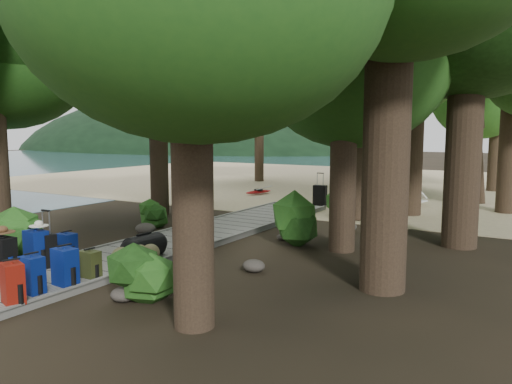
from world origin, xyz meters
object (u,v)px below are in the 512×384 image
Objects in this scene: backpack_left_c at (36,247)px; backpack_right_a at (13,281)px; backpack_right_b at (32,273)px; backpack_right_c at (65,265)px; suitcase_on_boardwalk at (48,250)px; backpack_right_d at (90,263)px; lone_suitcase_on_sand at (320,195)px; duffel_right_khaki at (136,255)px; backpack_left_d at (67,244)px; sun_lounger at (410,198)px; kayak at (259,191)px; backpack_left_b at (3,254)px; duffel_right_black at (144,247)px.

backpack_left_c is 2.02m from backpack_right_a.
backpack_right_b is 0.55m from backpack_right_c.
backpack_right_a is 1.07× the size of suitcase_on_boardwalk.
backpack_right_c reaches higher than backpack_right_d.
backpack_left_c is 1.08× the size of lone_suitcase_on_sand.
backpack_left_c is 1.37× the size of duffel_right_khaki.
backpack_left_d is 2.23m from backpack_right_b.
sun_lounger is at bearing 84.51° from backpack_right_c.
kayak is at bearing 78.31° from duffel_right_khaki.
backpack_right_d is at bearing -54.66° from kayak.
backpack_left_d is at bearing -60.49° from kayak.
kayak is 1.47× the size of sun_lounger.
backpack_left_b is at bearing 170.90° from backpack_right_a.
backpack_right_d is 0.82× the size of suitcase_on_boardwalk.
lone_suitcase_on_sand is at bearing 83.17° from backpack_left_b.
backpack_left_b is 1.33× the size of duffel_right_khaki.
kayak is at bearing 110.18° from backpack_right_b.
backpack_left_c is 1.52× the size of backpack_right_d.
suitcase_on_boardwalk is (-1.37, -0.94, 0.13)m from duffel_right_khaki.
sun_lounger reaches higher than duffel_right_black.
backpack_left_d is at bearing 161.91° from duffel_right_khaki.
backpack_right_b is 1.66m from suitcase_on_boardwalk.
lone_suitcase_on_sand is at bearing 99.95° from suitcase_on_boardwalk.
backpack_left_b is at bearing -87.20° from sun_lounger.
backpack_right_d is at bearing 96.97° from backpack_right_c.
duffel_right_black is at bearing 57.94° from backpack_left_b.
backpack_right_d is 12.29m from sun_lounger.
sun_lounger is at bearing 82.91° from backpack_right_b.
suitcase_on_boardwalk is (-1.18, -1.37, 0.07)m from duffel_right_black.
backpack_right_b is 13.86m from kayak.
backpack_left_b is 0.99× the size of duffel_right_black.
backpack_right_c is 12.81m from sun_lounger.
backpack_right_d reaches higher than kayak.
backpack_right_a is 0.48m from backpack_right_b.
backpack_left_c reaches higher than duffel_right_khaki.
sun_lounger is (3.98, 12.11, -0.19)m from backpack_left_c.
backpack_left_b is at bearing -161.31° from duffel_right_khaki.
backpack_right_d is 1.28m from suitcase_on_boardwalk.
backpack_left_c reaches higher than lone_suitcase_on_sand.
backpack_left_b is at bearing -61.40° from kayak.
backpack_left_c is at bearing 168.84° from backpack_right_c.
backpack_right_c is at bearing 113.51° from backpack_right_a.
suitcase_on_boardwalk is at bearing 75.85° from backpack_left_c.
duffel_right_black is (-0.18, 2.98, -0.10)m from backpack_right_a.
backpack_right_b is 0.35× the size of sun_lounger.
suitcase_on_boardwalk reaches higher than backpack_right_d.
duffel_right_black is at bearing 83.26° from duffel_right_khaki.
backpack_left_b is 1.36× the size of backpack_left_d.
duffel_right_khaki is at bearing -90.60° from lone_suitcase_on_sand.
backpack_right_c reaches higher than duffel_right_black.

